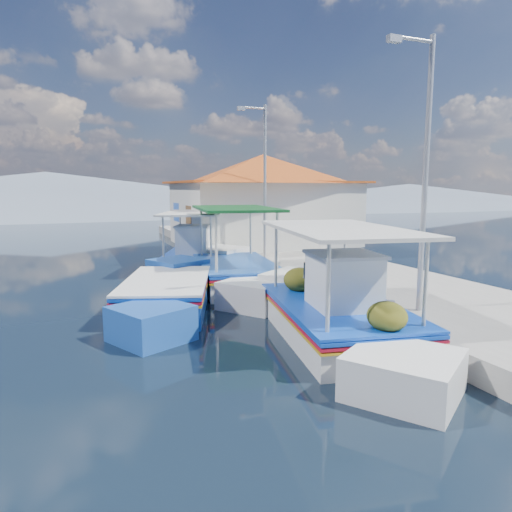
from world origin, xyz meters
name	(u,v)px	position (x,y,z in m)	size (l,w,h in m)	color
ground	(271,402)	(0.00, 0.00, 0.00)	(160.00, 160.00, 0.00)	black
quay	(363,283)	(5.90, 6.00, 0.25)	(5.00, 44.00, 0.50)	#A09C95
bollards	(318,280)	(3.80, 5.25, 0.65)	(0.20, 17.20, 0.30)	#A5A8AD
main_caique	(334,314)	(2.59, 2.39, 0.52)	(3.41, 8.13, 2.72)	white
caique_green_canopy	(234,274)	(2.30, 8.20, 0.44)	(3.11, 7.80, 2.95)	white
caique_blue_hull	(165,297)	(-0.43, 6.14, 0.35)	(3.65, 6.84, 1.29)	#1C4EA9
caique_far	(194,259)	(1.75, 11.48, 0.48)	(4.04, 6.88, 2.61)	white
harbor_building	(263,198)	(6.20, 15.00, 2.78)	(10.49, 10.49, 4.40)	silver
lamp_post_near	(423,162)	(4.51, 2.00, 3.85)	(1.21, 0.14, 6.00)	#A5A8AD
lamp_post_far	(263,174)	(4.51, 11.00, 3.85)	(1.21, 0.14, 6.00)	#A5A8AD
mountain_ridge	(143,197)	(6.54, 56.00, 2.04)	(171.40, 96.00, 5.50)	slate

